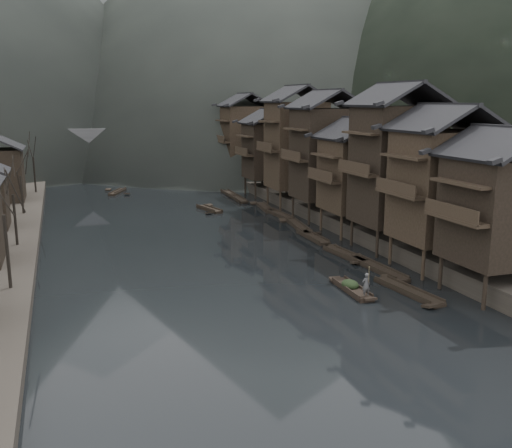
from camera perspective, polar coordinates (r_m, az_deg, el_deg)
name	(u,v)px	position (r m, az deg, el deg)	size (l,w,h in m)	color
water	(240,286)	(44.36, -1.62, -6.18)	(300.00, 300.00, 0.00)	black
right_bank	(372,183)	(94.13, 11.54, 3.99)	(40.00, 200.00, 1.80)	#2D2823
stilt_houses	(330,144)	(67.23, 7.43, 7.91)	(9.00, 67.60, 16.24)	black
bare_trees	(10,184)	(57.27, -23.38, 3.73)	(3.79, 60.23, 7.58)	black
moored_sampans	(296,227)	(63.95, 3.99, -0.26)	(3.41, 54.94, 0.47)	black
midriver_boats	(165,193)	(88.35, -9.06, 3.10)	(15.16, 33.19, 0.45)	black
stone_bridge	(128,148)	(113.22, -12.73, 7.44)	(40.00, 6.00, 9.00)	#4C4C4F
hero_sampan	(352,289)	(43.61, 9.54, -6.40)	(1.37, 5.60, 0.44)	black
cargo_heap	(350,280)	(43.63, 9.40, -5.55)	(1.23, 1.61, 0.74)	black
boatman	(366,282)	(41.68, 10.97, -5.69)	(0.66, 0.43, 1.80)	#4C4C4E
bamboo_pole	(370,249)	(41.11, 11.34, -2.46)	(0.06, 0.06, 3.88)	#8C7A51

